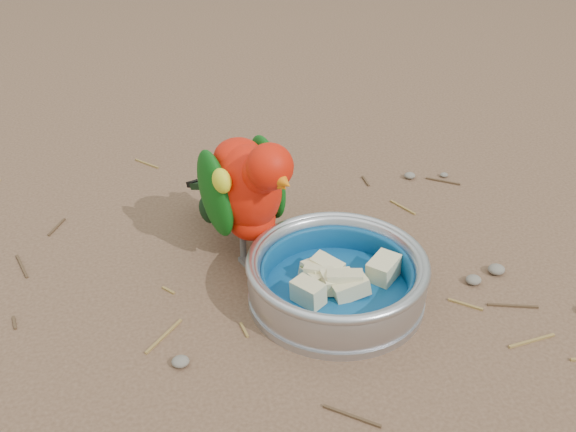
{
  "coord_description": "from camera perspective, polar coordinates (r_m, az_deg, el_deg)",
  "views": [
    {
      "loc": [
        -0.12,
        -0.59,
        0.51
      ],
      "look_at": [
        0.01,
        0.09,
        0.08
      ],
      "focal_mm": 40.0,
      "sensor_mm": 36.0,
      "label": 1
    }
  ],
  "objects": [
    {
      "name": "ground_debris",
      "position": [
        0.79,
        -1.82,
        -8.49
      ],
      "size": [
        0.9,
        0.8,
        0.01
      ],
      "primitive_type": null,
      "color": "olive",
      "rests_on": "ground"
    },
    {
      "name": "lory_parrot",
      "position": [
        0.84,
        -3.59,
        1.64
      ],
      "size": [
        0.19,
        0.25,
        0.18
      ],
      "primitive_type": null,
      "rotation": [
        0.0,
        0.0,
        -2.74
      ],
      "color": "red",
      "rests_on": "ground"
    },
    {
      "name": "fruit_wedges",
      "position": [
        0.79,
        4.35,
        -5.59
      ],
      "size": [
        0.13,
        0.13,
        0.03
      ],
      "primitive_type": null,
      "color": "beige",
      "rests_on": "food_bowl"
    },
    {
      "name": "ground",
      "position": [
        0.79,
        0.88,
        -8.43
      ],
      "size": [
        60.0,
        60.0,
        0.0
      ],
      "primitive_type": "plane",
      "color": "brown"
    },
    {
      "name": "food_bowl",
      "position": [
        0.81,
        4.28,
        -6.89
      ],
      "size": [
        0.22,
        0.22,
        0.02
      ],
      "primitive_type": "cylinder",
      "color": "#B2B2BA",
      "rests_on": "ground"
    },
    {
      "name": "bowl_wall",
      "position": [
        0.79,
        4.37,
        -5.19
      ],
      "size": [
        0.22,
        0.22,
        0.04
      ],
      "primitive_type": null,
      "color": "#B2B2BA",
      "rests_on": "food_bowl"
    }
  ]
}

